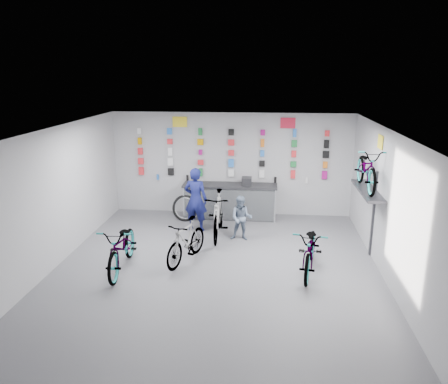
# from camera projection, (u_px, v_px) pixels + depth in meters

# --- Properties ---
(floor) EXTENTS (8.00, 8.00, 0.00)m
(floor) POSITION_uv_depth(u_px,v_px,m) (216.00, 271.00, 9.37)
(floor) COLOR #55545A
(floor) RESTS_ON ground
(ceiling) EXTENTS (8.00, 8.00, 0.00)m
(ceiling) POSITION_uv_depth(u_px,v_px,m) (215.00, 131.00, 8.57)
(ceiling) COLOR white
(ceiling) RESTS_ON wall_back
(wall_back) EXTENTS (7.00, 0.00, 7.00)m
(wall_back) POSITION_uv_depth(u_px,v_px,m) (231.00, 164.00, 12.80)
(wall_back) COLOR #AEAEB0
(wall_back) RESTS_ON floor
(wall_front) EXTENTS (7.00, 0.00, 7.00)m
(wall_front) POSITION_uv_depth(u_px,v_px,m) (175.00, 303.00, 5.13)
(wall_front) COLOR #AEAEB0
(wall_front) RESTS_ON floor
(wall_left) EXTENTS (0.00, 8.00, 8.00)m
(wall_left) POSITION_uv_depth(u_px,v_px,m) (53.00, 199.00, 9.30)
(wall_left) COLOR #AEAEB0
(wall_left) RESTS_ON floor
(wall_right) EXTENTS (0.00, 8.00, 8.00)m
(wall_right) POSITION_uv_depth(u_px,v_px,m) (391.00, 209.00, 8.64)
(wall_right) COLOR #AEAEB0
(wall_right) RESTS_ON floor
(counter) EXTENTS (2.70, 0.66, 1.00)m
(counter) POSITION_uv_depth(u_px,v_px,m) (230.00, 202.00, 12.64)
(counter) COLOR black
(counter) RESTS_ON floor
(merch_wall) EXTENTS (5.57, 0.08, 1.57)m
(merch_wall) POSITION_uv_depth(u_px,v_px,m) (232.00, 156.00, 12.66)
(merch_wall) COLOR red
(merch_wall) RESTS_ON wall_back
(wall_bracket) EXTENTS (0.39, 1.90, 2.00)m
(wall_bracket) POSITION_uv_depth(u_px,v_px,m) (368.00, 194.00, 9.81)
(wall_bracket) COLOR #333338
(wall_bracket) RESTS_ON wall_right
(sign_left) EXTENTS (0.42, 0.02, 0.30)m
(sign_left) POSITION_uv_depth(u_px,v_px,m) (180.00, 122.00, 12.60)
(sign_left) COLOR yellow
(sign_left) RESTS_ON wall_back
(sign_right) EXTENTS (0.42, 0.02, 0.30)m
(sign_right) POSITION_uv_depth(u_px,v_px,m) (288.00, 123.00, 12.31)
(sign_right) COLOR red
(sign_right) RESTS_ON wall_back
(sign_side) EXTENTS (0.02, 0.40, 0.30)m
(sign_side) POSITION_uv_depth(u_px,v_px,m) (380.00, 142.00, 9.48)
(sign_side) COLOR yellow
(sign_side) RESTS_ON wall_right
(bike_left) EXTENTS (0.83, 2.04, 1.05)m
(bike_left) POSITION_uv_depth(u_px,v_px,m) (122.00, 247.00, 9.28)
(bike_left) COLOR gray
(bike_left) RESTS_ON floor
(bike_center) EXTENTS (1.00, 1.70, 0.99)m
(bike_center) POSITION_uv_depth(u_px,v_px,m) (186.00, 241.00, 9.70)
(bike_center) COLOR gray
(bike_center) RESTS_ON floor
(bike_right) EXTENTS (1.00, 2.06, 1.04)m
(bike_right) POSITION_uv_depth(u_px,v_px,m) (311.00, 249.00, 9.20)
(bike_right) COLOR gray
(bike_right) RESTS_ON floor
(bike_service) EXTENTS (0.59, 1.98, 1.19)m
(bike_service) POSITION_uv_depth(u_px,v_px,m) (218.00, 215.00, 11.15)
(bike_service) COLOR gray
(bike_service) RESTS_ON floor
(bike_wall) EXTENTS (0.63, 1.80, 0.95)m
(bike_wall) POSITION_uv_depth(u_px,v_px,m) (367.00, 169.00, 9.66)
(bike_wall) COLOR gray
(bike_wall) RESTS_ON wall_bracket
(clerk) EXTENTS (0.69, 0.51, 1.72)m
(clerk) POSITION_uv_depth(u_px,v_px,m) (196.00, 200.00, 11.53)
(clerk) COLOR #11154D
(clerk) RESTS_ON floor
(customer) EXTENTS (0.58, 0.46, 1.14)m
(customer) POSITION_uv_depth(u_px,v_px,m) (241.00, 218.00, 10.95)
(customer) COLOR slate
(customer) RESTS_ON floor
(spare_wheel) EXTENTS (0.78, 0.34, 0.75)m
(spare_wheel) POSITION_uv_depth(u_px,v_px,m) (185.00, 208.00, 12.43)
(spare_wheel) COLOR black
(spare_wheel) RESTS_ON floor
(register) EXTENTS (0.29, 0.31, 0.22)m
(register) POSITION_uv_depth(u_px,v_px,m) (247.00, 181.00, 12.43)
(register) COLOR black
(register) RESTS_ON counter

